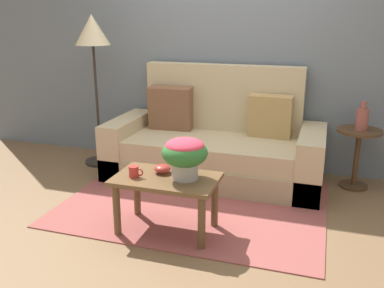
{
  "coord_description": "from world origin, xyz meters",
  "views": [
    {
      "loc": [
        1.06,
        -3.24,
        1.66
      ],
      "look_at": [
        -0.04,
        0.17,
        0.55
      ],
      "focal_mm": 39.43,
      "sensor_mm": 36.0,
      "label": 1
    }
  ],
  "objects_px": {
    "floor_lamp": "(93,42)",
    "snack_bowl": "(163,168)",
    "coffee_mug": "(134,172)",
    "table_vase": "(362,118)",
    "side_table": "(358,148)",
    "coffee_table": "(166,188)",
    "couch": "(215,146)",
    "potted_plant": "(185,153)"
  },
  "relations": [
    {
      "from": "floor_lamp",
      "to": "snack_bowl",
      "type": "bearing_deg",
      "value": -43.6
    },
    {
      "from": "coffee_mug",
      "to": "table_vase",
      "type": "xyz_separation_m",
      "value": [
        1.7,
        1.47,
        0.21
      ]
    },
    {
      "from": "side_table",
      "to": "table_vase",
      "type": "distance_m",
      "value": 0.3
    },
    {
      "from": "coffee_table",
      "to": "side_table",
      "type": "bearing_deg",
      "value": 44.05
    },
    {
      "from": "table_vase",
      "to": "coffee_mug",
      "type": "bearing_deg",
      "value": -139.21
    },
    {
      "from": "couch",
      "to": "side_table",
      "type": "distance_m",
      "value": 1.41
    },
    {
      "from": "couch",
      "to": "coffee_table",
      "type": "bearing_deg",
      "value": -92.49
    },
    {
      "from": "coffee_table",
      "to": "floor_lamp",
      "type": "bearing_deg",
      "value": 135.95
    },
    {
      "from": "coffee_table",
      "to": "table_vase",
      "type": "bearing_deg",
      "value": 43.6
    },
    {
      "from": "coffee_table",
      "to": "floor_lamp",
      "type": "distance_m",
      "value": 2.09
    },
    {
      "from": "side_table",
      "to": "snack_bowl",
      "type": "bearing_deg",
      "value": -138.68
    },
    {
      "from": "couch",
      "to": "coffee_mug",
      "type": "distance_m",
      "value": 1.38
    },
    {
      "from": "coffee_table",
      "to": "table_vase",
      "type": "distance_m",
      "value": 2.05
    },
    {
      "from": "floor_lamp",
      "to": "table_vase",
      "type": "bearing_deg",
      "value": 2.45
    },
    {
      "from": "floor_lamp",
      "to": "coffee_mug",
      "type": "height_order",
      "value": "floor_lamp"
    },
    {
      "from": "coffee_table",
      "to": "couch",
      "type": "bearing_deg",
      "value": 87.51
    },
    {
      "from": "couch",
      "to": "coffee_mug",
      "type": "bearing_deg",
      "value": -102.16
    },
    {
      "from": "snack_bowl",
      "to": "coffee_table",
      "type": "bearing_deg",
      "value": -52.2
    },
    {
      "from": "coffee_table",
      "to": "table_vase",
      "type": "height_order",
      "value": "table_vase"
    },
    {
      "from": "snack_bowl",
      "to": "table_vase",
      "type": "bearing_deg",
      "value": 40.86
    },
    {
      "from": "couch",
      "to": "coffee_mug",
      "type": "relative_size",
      "value": 18.47
    },
    {
      "from": "couch",
      "to": "table_vase",
      "type": "bearing_deg",
      "value": 4.93
    },
    {
      "from": "coffee_table",
      "to": "snack_bowl",
      "type": "relative_size",
      "value": 5.93
    },
    {
      "from": "coffee_table",
      "to": "coffee_mug",
      "type": "xyz_separation_m",
      "value": [
        -0.23,
        -0.07,
        0.13
      ]
    },
    {
      "from": "couch",
      "to": "coffee_table",
      "type": "xyz_separation_m",
      "value": [
        -0.06,
        -1.27,
        0.04
      ]
    },
    {
      "from": "potted_plant",
      "to": "table_vase",
      "type": "bearing_deg",
      "value": 46.14
    },
    {
      "from": "potted_plant",
      "to": "table_vase",
      "type": "height_order",
      "value": "table_vase"
    },
    {
      "from": "side_table",
      "to": "snack_bowl",
      "type": "relative_size",
      "value": 4.41
    },
    {
      "from": "coffee_table",
      "to": "potted_plant",
      "type": "xyz_separation_m",
      "value": [
        0.15,
        0.02,
        0.29
      ]
    },
    {
      "from": "floor_lamp",
      "to": "coffee_mug",
      "type": "distance_m",
      "value": 1.93
    },
    {
      "from": "side_table",
      "to": "couch",
      "type": "bearing_deg",
      "value": -174.41
    },
    {
      "from": "coffee_mug",
      "to": "snack_bowl",
      "type": "relative_size",
      "value": 0.88
    },
    {
      "from": "couch",
      "to": "snack_bowl",
      "type": "relative_size",
      "value": 16.22
    },
    {
      "from": "table_vase",
      "to": "side_table",
      "type": "bearing_deg",
      "value": 114.03
    },
    {
      "from": "coffee_mug",
      "to": "snack_bowl",
      "type": "bearing_deg",
      "value": 40.2
    },
    {
      "from": "couch",
      "to": "floor_lamp",
      "type": "distance_m",
      "value": 1.72
    },
    {
      "from": "side_table",
      "to": "floor_lamp",
      "type": "relative_size",
      "value": 0.36
    },
    {
      "from": "floor_lamp",
      "to": "table_vase",
      "type": "relative_size",
      "value": 5.93
    },
    {
      "from": "snack_bowl",
      "to": "side_table",
      "type": "bearing_deg",
      "value": 41.32
    },
    {
      "from": "floor_lamp",
      "to": "potted_plant",
      "type": "height_order",
      "value": "floor_lamp"
    },
    {
      "from": "potted_plant",
      "to": "coffee_mug",
      "type": "bearing_deg",
      "value": -166.15
    },
    {
      "from": "coffee_table",
      "to": "coffee_mug",
      "type": "relative_size",
      "value": 6.75
    }
  ]
}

